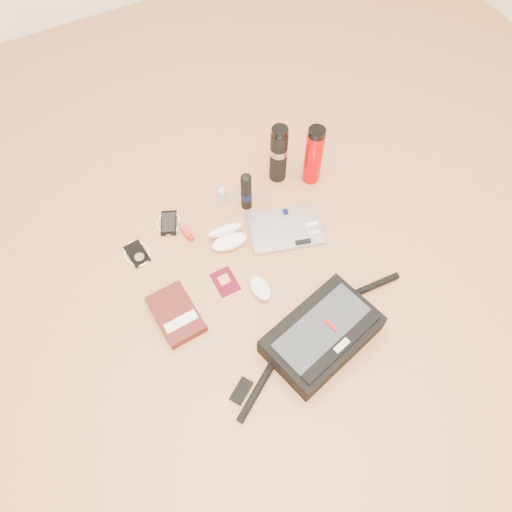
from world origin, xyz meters
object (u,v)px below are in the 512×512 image
messenger_bag (322,335)px  laptop (286,229)px  book (177,314)px  thermos_black (279,154)px  thermos_red (314,156)px

messenger_bag → laptop: size_ratio=2.35×
book → thermos_black: bearing=28.7°
thermos_black → book: bearing=-147.9°
thermos_black → thermos_red: bearing=-32.0°
messenger_bag → thermos_black: thermos_black is taller
laptop → book: bearing=-148.3°
laptop → book: (-0.55, -0.15, 0.01)m
laptop → book: book is taller
book → thermos_red: size_ratio=0.80×
laptop → messenger_bag: bearing=-88.3°
messenger_bag → book: messenger_bag is taller
thermos_black → messenger_bag: bearing=-107.8°
thermos_black → thermos_red: (0.12, -0.08, 0.00)m
thermos_red → book: bearing=-156.8°
laptop → thermos_red: 0.33m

